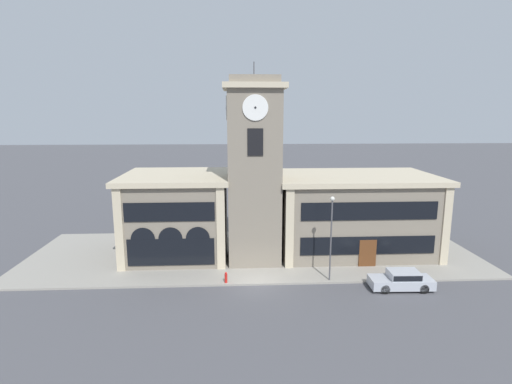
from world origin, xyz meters
TOP-DOWN VIEW (x-y plane):
  - ground_plane at (0.00, 0.00)m, footprint 300.00×300.00m
  - sidewalk_kerb at (0.00, 7.13)m, footprint 41.85×14.25m
  - clock_tower at (-0.00, 5.50)m, footprint 5.23×5.23m
  - town_hall_left_wing at (-7.13, 7.71)m, footprint 9.83×9.71m
  - town_hall_right_wing at (9.75, 7.72)m, footprint 15.06×9.71m
  - parked_car_near at (10.99, -1.19)m, footprint 4.78×1.97m
  - street_lamp at (5.79, 0.43)m, footprint 0.36×0.36m
  - fire_hydrant at (-2.46, 0.36)m, footprint 0.22×0.22m

SIDE VIEW (x-z plane):
  - ground_plane at x=0.00m, z-range 0.00..0.00m
  - sidewalk_kerb at x=0.00m, z-range 0.00..0.15m
  - fire_hydrant at x=-2.46m, z-range 0.13..1.00m
  - parked_car_near at x=10.99m, z-range 0.04..1.50m
  - town_hall_right_wing at x=9.75m, z-range 0.02..7.56m
  - town_hall_left_wing at x=-7.13m, z-range 0.03..7.75m
  - street_lamp at x=5.79m, z-range 1.11..7.94m
  - clock_tower at x=0.00m, z-range -0.56..16.92m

